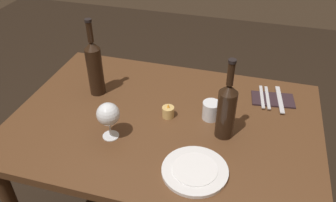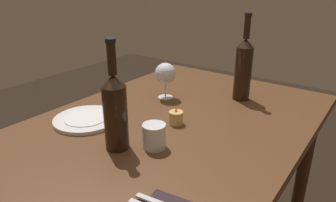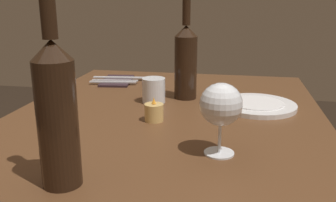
{
  "view_description": "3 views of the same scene",
  "coord_description": "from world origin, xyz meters",
  "px_view_note": "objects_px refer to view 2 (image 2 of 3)",
  "views": [
    {
      "loc": [
        0.33,
        -1.1,
        1.66
      ],
      "look_at": [
        0.03,
        -0.04,
        0.87
      ],
      "focal_mm": 36.76,
      "sensor_mm": 36.0,
      "label": 1
    },
    {
      "loc": [
        0.85,
        0.6,
        1.24
      ],
      "look_at": [
        0.02,
        -0.0,
        0.83
      ],
      "focal_mm": 33.15,
      "sensor_mm": 36.0,
      "label": 2
    },
    {
      "loc": [
        -0.92,
        -0.19,
        1.07
      ],
      "look_at": [
        -0.02,
        -0.02,
        0.81
      ],
      "focal_mm": 39.41,
      "sensor_mm": 36.0,
      "label": 3
    }
  ],
  "objects_px": {
    "wine_glass_left": "(165,74)",
    "wine_bottle_second": "(115,110)",
    "dinner_plate": "(86,119)",
    "water_tumbler": "(154,137)",
    "wine_bottle": "(243,68)",
    "votive_candle": "(176,118)"
  },
  "relations": [
    {
      "from": "wine_bottle",
      "to": "water_tumbler",
      "type": "relative_size",
      "value": 4.65
    },
    {
      "from": "wine_bottle_second",
      "to": "votive_candle",
      "type": "xyz_separation_m",
      "value": [
        -0.25,
        0.05,
        -0.11
      ]
    },
    {
      "from": "votive_candle",
      "to": "dinner_plate",
      "type": "bearing_deg",
      "value": -57.62
    },
    {
      "from": "wine_bottle_second",
      "to": "dinner_plate",
      "type": "relative_size",
      "value": 1.44
    },
    {
      "from": "water_tumbler",
      "to": "votive_candle",
      "type": "distance_m",
      "value": 0.18
    },
    {
      "from": "wine_bottle",
      "to": "dinner_plate",
      "type": "bearing_deg",
      "value": -33.89
    },
    {
      "from": "wine_bottle",
      "to": "dinner_plate",
      "type": "height_order",
      "value": "wine_bottle"
    },
    {
      "from": "wine_glass_left",
      "to": "water_tumbler",
      "type": "xyz_separation_m",
      "value": [
        0.36,
        0.23,
        -0.07
      ]
    },
    {
      "from": "wine_bottle",
      "to": "votive_candle",
      "type": "distance_m",
      "value": 0.4
    },
    {
      "from": "wine_bottle",
      "to": "water_tumbler",
      "type": "height_order",
      "value": "wine_bottle"
    },
    {
      "from": "wine_glass_left",
      "to": "wine_bottle_second",
      "type": "xyz_separation_m",
      "value": [
        0.43,
        0.13,
        0.02
      ]
    },
    {
      "from": "votive_candle",
      "to": "water_tumbler",
      "type": "bearing_deg",
      "value": 12.88
    },
    {
      "from": "votive_candle",
      "to": "dinner_plate",
      "type": "distance_m",
      "value": 0.33
    },
    {
      "from": "wine_bottle_second",
      "to": "dinner_plate",
      "type": "distance_m",
      "value": 0.27
    },
    {
      "from": "votive_candle",
      "to": "wine_bottle",
      "type": "bearing_deg",
      "value": 166.72
    },
    {
      "from": "wine_bottle",
      "to": "water_tumbler",
      "type": "distance_m",
      "value": 0.56
    },
    {
      "from": "water_tumbler",
      "to": "dinner_plate",
      "type": "bearing_deg",
      "value": -89.74
    },
    {
      "from": "wine_bottle",
      "to": "water_tumbler",
      "type": "bearing_deg",
      "value": -4.91
    },
    {
      "from": "wine_glass_left",
      "to": "water_tumbler",
      "type": "height_order",
      "value": "wine_glass_left"
    },
    {
      "from": "water_tumbler",
      "to": "dinner_plate",
      "type": "relative_size",
      "value": 0.33
    },
    {
      "from": "wine_glass_left",
      "to": "votive_candle",
      "type": "distance_m",
      "value": 0.28
    },
    {
      "from": "wine_glass_left",
      "to": "wine_bottle_second",
      "type": "height_order",
      "value": "wine_bottle_second"
    }
  ]
}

